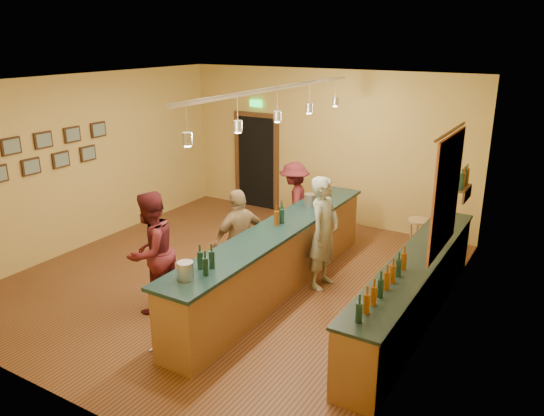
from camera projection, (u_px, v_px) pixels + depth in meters
The scene contains 18 objects.
floor at pixel (232, 277), 8.83m from camera, with size 7.00×7.00×0.00m, color #4E2416.
ceiling at pixel (227, 81), 7.83m from camera, with size 6.50×7.00×0.02m, color silver.
wall_back at pixel (325, 147), 11.19m from camera, with size 6.50×0.02×3.20m, color gold.
wall_front at pixel (35, 264), 5.48m from camera, with size 6.50×0.02×3.20m, color gold.
wall_left at pixel (88, 161), 9.91m from camera, with size 0.02×7.00×3.20m, color gold.
wall_right at pixel (439, 221), 6.76m from camera, with size 0.02×7.00×3.20m, color gold.
doorway at pixel (257, 159), 12.14m from camera, with size 1.15×0.09×2.48m.
tapestry at pixel (447, 194), 7.01m from camera, with size 0.03×1.40×1.60m, color maroon.
bottle_shelf at pixel (465, 181), 8.32m from camera, with size 0.17×0.55×0.54m.
picture_grid at pixel (53, 150), 9.17m from camera, with size 0.06×2.20×0.70m, color #382111, non-canonical shape.
back_counter at pixel (414, 289), 7.39m from camera, with size 0.60×4.55×1.27m.
tasting_bar at pixel (277, 254), 8.23m from camera, with size 0.74×5.10×1.38m.
pendant_track at pixel (277, 100), 7.48m from camera, with size 0.11×4.60×0.50m.
bartender at pixel (324, 233), 8.28m from camera, with size 0.66×0.43×1.81m, color gray.
customer_a at pixel (151, 252), 7.58m from camera, with size 0.87×0.68×1.79m, color #59191E.
customer_b at pixel (240, 240), 8.25m from camera, with size 0.95×0.40×1.63m, color #997A51.
customer_c at pixel (294, 202), 10.19m from camera, with size 1.01×0.58×1.57m, color #59191E.
bar_stool at pixel (419, 227), 9.24m from camera, with size 0.39×0.39×0.80m.
Camera 1 is at (4.68, -6.56, 3.87)m, focal length 35.00 mm.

